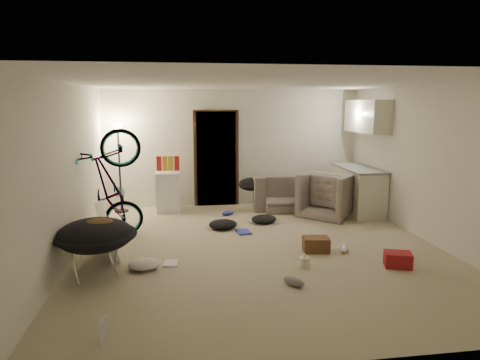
{
  "coord_description": "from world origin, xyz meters",
  "views": [
    {
      "loc": [
        -1.22,
        -6.2,
        2.22
      ],
      "look_at": [
        -0.23,
        0.6,
        0.97
      ],
      "focal_mm": 32.0,
      "sensor_mm": 36.0,
      "label": 1
    }
  ],
  "objects": [
    {
      "name": "floor",
      "position": [
        0.0,
        0.0,
        -0.01
      ],
      "size": [
        5.5,
        6.0,
        0.02
      ],
      "primitive_type": "cube",
      "color": "tan",
      "rests_on": "ground"
    },
    {
      "name": "ceiling",
      "position": [
        0.0,
        0.0,
        2.51
      ],
      "size": [
        5.5,
        6.0,
        0.02
      ],
      "primitive_type": "cube",
      "color": "white",
      "rests_on": "wall_back"
    },
    {
      "name": "wall_back",
      "position": [
        0.0,
        3.01,
        1.25
      ],
      "size": [
        5.5,
        0.02,
        2.5
      ],
      "primitive_type": "cube",
      "color": "silver",
      "rests_on": "floor"
    },
    {
      "name": "wall_front",
      "position": [
        0.0,
        -3.01,
        1.25
      ],
      "size": [
        5.5,
        0.02,
        2.5
      ],
      "primitive_type": "cube",
      "color": "silver",
      "rests_on": "floor"
    },
    {
      "name": "wall_left",
      "position": [
        -2.76,
        0.0,
        1.25
      ],
      "size": [
        0.02,
        6.0,
        2.5
      ],
      "primitive_type": "cube",
      "color": "silver",
      "rests_on": "floor"
    },
    {
      "name": "wall_right",
      "position": [
        2.76,
        0.0,
        1.25
      ],
      "size": [
        0.02,
        6.0,
        2.5
      ],
      "primitive_type": "cube",
      "color": "silver",
      "rests_on": "floor"
    },
    {
      "name": "doorway",
      "position": [
        -0.4,
        2.97,
        1.02
      ],
      "size": [
        0.85,
        0.1,
        2.04
      ],
      "primitive_type": "cube",
      "color": "black",
      "rests_on": "floor"
    },
    {
      "name": "door_trim",
      "position": [
        -0.4,
        2.94,
        1.02
      ],
      "size": [
        0.97,
        0.04,
        2.1
      ],
      "primitive_type": "cube",
      "color": "#371F13",
      "rests_on": "floor"
    },
    {
      "name": "floor_lamp",
      "position": [
        -2.4,
        2.65,
        1.31
      ],
      "size": [
        0.28,
        0.28,
        1.81
      ],
      "color": "black",
      "rests_on": "floor"
    },
    {
      "name": "kitchen_counter",
      "position": [
        2.43,
        2.0,
        0.44
      ],
      "size": [
        0.6,
        1.5,
        0.88
      ],
      "primitive_type": "cube",
      "color": "silver",
      "rests_on": "floor"
    },
    {
      "name": "counter_top",
      "position": [
        2.43,
        2.0,
        0.9
      ],
      "size": [
        0.64,
        1.54,
        0.04
      ],
      "primitive_type": "cube",
      "color": "gray",
      "rests_on": "kitchen_counter"
    },
    {
      "name": "kitchen_uppers",
      "position": [
        2.56,
        2.0,
        1.95
      ],
      "size": [
        0.38,
        1.4,
        0.65
      ],
      "primitive_type": "cube",
      "color": "silver",
      "rests_on": "wall_right"
    },
    {
      "name": "sofa",
      "position": [
        1.25,
        2.45,
        0.27
      ],
      "size": [
        1.89,
        0.8,
        0.54
      ],
      "primitive_type": "imported",
      "rotation": [
        0.0,
        0.0,
        3.11
      ],
      "color": "#323832",
      "rests_on": "floor"
    },
    {
      "name": "armchair",
      "position": [
        1.81,
        1.82,
        0.32
      ],
      "size": [
        1.3,
        1.29,
        0.64
      ],
      "primitive_type": "imported",
      "rotation": [
        0.0,
        0.0,
        2.37
      ],
      "color": "#323832",
      "rests_on": "floor"
    },
    {
      "name": "bicycle",
      "position": [
        -2.3,
        0.82,
        0.49
      ],
      "size": [
        1.94,
        1.04,
        1.07
      ],
      "primitive_type": "imported",
      "rotation": [
        0.0,
        -0.17,
        1.7
      ],
      "color": "black",
      "rests_on": "floor"
    },
    {
      "name": "book_asset",
      "position": [
        -1.98,
        -2.45,
        0.01
      ],
      "size": [
        0.26,
        0.22,
        0.02
      ],
      "primitive_type": "imported",
      "rotation": [
        0.0,
        0.0,
        1.33
      ],
      "color": "maroon",
      "rests_on": "floor"
    },
    {
      "name": "mini_fridge",
      "position": [
        -1.44,
        2.55,
        0.41
      ],
      "size": [
        0.48,
        0.48,
        0.82
      ],
      "primitive_type": "cube",
      "rotation": [
        0.0,
        0.0,
        0.0
      ],
      "color": "white",
      "rests_on": "floor"
    },
    {
      "name": "snack_box_0",
      "position": [
        -1.61,
        2.55,
        1.0
      ],
      "size": [
        0.11,
        0.08,
        0.3
      ],
      "primitive_type": "cube",
      "rotation": [
        0.0,
        0.0,
        0.13
      ],
      "color": "maroon",
      "rests_on": "mini_fridge"
    },
    {
      "name": "snack_box_1",
      "position": [
        -1.49,
        2.55,
        1.0
      ],
      "size": [
        0.1,
        0.07,
        0.3
      ],
      "primitive_type": "cube",
      "rotation": [
        0.0,
        0.0,
        0.01
      ],
      "color": "#C18218",
      "rests_on": "mini_fridge"
    },
    {
      "name": "snack_box_2",
      "position": [
        -1.37,
        2.55,
        1.0
      ],
      "size": [
        0.11,
        0.09,
        0.3
      ],
      "primitive_type": "cube",
      "rotation": [
        0.0,
        0.0,
        0.24
      ],
      "color": "gold",
      "rests_on": "mini_fridge"
    },
    {
      "name": "snack_box_3",
      "position": [
        -1.25,
        2.55,
        1.0
      ],
      "size": [
        0.1,
        0.07,
        0.3
      ],
      "primitive_type": "cube",
      "rotation": [
        0.0,
        0.0,
        0.04
      ],
      "color": "maroon",
      "rests_on": "mini_fridge"
    },
    {
      "name": "saucer_chair",
      "position": [
        -2.3,
        -0.7,
        0.44
      ],
      "size": [
        1.05,
        1.05,
        0.75
      ],
      "color": "silver",
      "rests_on": "floor"
    },
    {
      "name": "hoodie",
      "position": [
        -2.25,
        -0.73,
        0.65
      ],
      "size": [
        0.58,
        0.53,
        0.22
      ],
      "primitive_type": "ellipsoid",
      "rotation": [
        0.0,
        0.0,
        0.31
      ],
      "color": "#4F391B",
      "rests_on": "saucer_chair"
    },
    {
      "name": "sofa_drape",
      "position": [
        0.3,
        2.45,
        0.54
      ],
      "size": [
        0.6,
        0.5,
        0.28
      ],
      "primitive_type": "ellipsoid",
      "rotation": [
        0.0,
        0.0,
        -0.08
      ],
      "color": "black",
      "rests_on": "sofa"
    },
    {
      "name": "tv_box",
      "position": [
        -2.3,
        0.13,
        0.35
      ],
      "size": [
        0.49,
        1.09,
        0.71
      ],
      "primitive_type": "cube",
      "rotation": [
        0.0,
        -0.21,
        0.22
      ],
      "color": "silver",
      "rests_on": "floor"
    },
    {
      "name": "drink_case_a",
      "position": [
        0.81,
        -0.25,
        0.11
      ],
      "size": [
        0.41,
        0.32,
        0.22
      ],
      "primitive_type": "cube",
      "rotation": [
        0.0,
        0.0,
        -0.12
      ],
      "color": "brown",
      "rests_on": "floor"
    },
    {
      "name": "drink_case_b",
      "position": [
        1.72,
        -1.01,
        0.1
      ],
      "size": [
        0.42,
        0.36,
        0.2
      ],
      "primitive_type": "cube",
      "rotation": [
        0.0,
        0.0,
        -0.32
      ],
      "color": "maroon",
      "rests_on": "floor"
    },
    {
      "name": "juicer",
      "position": [
        0.45,
        -0.85,
        0.09
      ],
      "size": [
        0.15,
        0.15,
        0.21
      ],
      "color": "silver",
      "rests_on": "floor"
    },
    {
      "name": "newspaper",
      "position": [
        0.37,
        1.48,
        0.0
      ],
      "size": [
        0.72,
        0.76,
        0.01
      ],
      "primitive_type": "cube",
      "rotation": [
        0.0,
        0.0,
        0.56
      ],
      "color": "#B9B6AB",
      "rests_on": "floor"
    },
    {
      "name": "book_blue",
      "position": [
        -0.13,
        0.84,
        0.01
      ],
      "size": [
        0.26,
        0.32,
        0.03
      ],
      "primitive_type": "cube",
      "rotation": [
        0.0,
        0.0,
        0.14
      ],
      "color": "#2F3EAD",
      "rests_on": "floor"
    },
    {
      "name": "book_white",
      "position": [
        -1.35,
        -0.46,
        0.01
      ],
      "size": [
        0.22,
        0.27,
        0.02
      ],
      "primitive_type": "cube",
      "rotation": [
        0.0,
        0.0,
        -0.1
      ],
      "color": "silver",
      "rests_on": "floor"
    },
    {
      "name": "shoe_0",
      "position": [
        -0.27,
        2.03,
        0.05
      ],
      "size": [
        0.29,
        0.22,
        0.1
      ],
      "primitive_type": "ellipsoid",
      "rotation": [
        0.0,
        0.0,
        0.46
      ],
      "color": "#2F3EAD",
      "rests_on": "floor"
    },
    {
      "name": "shoe_3",
      "position": [
        0.15,
        -1.41,
        0.05
      ],
      "size": [
        0.29,
        0.3,
        0.11
      ],
      "primitive_type": "ellipsoid",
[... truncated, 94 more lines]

